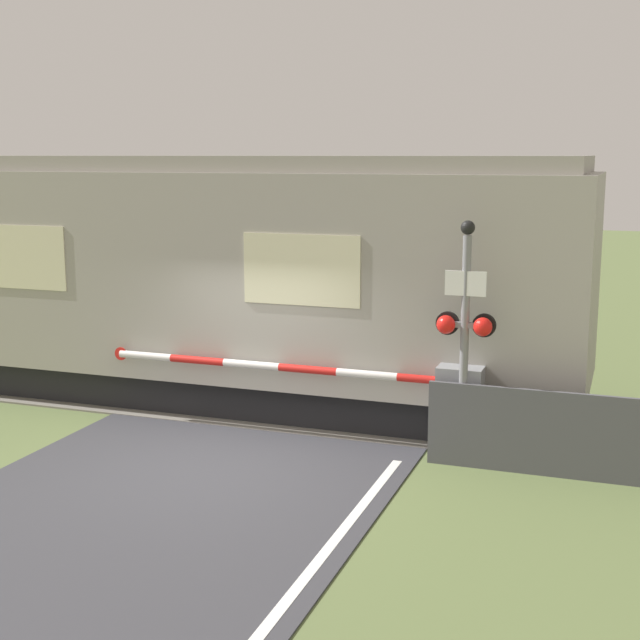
# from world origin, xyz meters

# --- Properties ---
(ground_plane) EXTENTS (80.00, 80.00, 0.00)m
(ground_plane) POSITION_xyz_m (0.00, 0.00, 0.00)
(ground_plane) COLOR #5B6B3D
(track_bed) EXTENTS (36.00, 3.20, 0.13)m
(track_bed) POSITION_xyz_m (0.00, 3.22, 0.02)
(track_bed) COLOR slate
(track_bed) RESTS_ON ground_plane
(train) EXTENTS (17.26, 3.08, 3.96)m
(train) POSITION_xyz_m (-4.11, 3.22, 2.03)
(train) COLOR black
(train) RESTS_ON ground_plane
(crossing_barrier) EXTENTS (5.58, 0.44, 1.23)m
(crossing_barrier) POSITION_xyz_m (2.51, 1.55, 0.68)
(crossing_barrier) COLOR gray
(crossing_barrier) RESTS_ON ground_plane
(signal_post) EXTENTS (0.77, 0.26, 3.17)m
(signal_post) POSITION_xyz_m (3.03, 1.21, 1.81)
(signal_post) COLOR gray
(signal_post) RESTS_ON ground_plane
(roadside_fence) EXTENTS (4.25, 0.06, 1.10)m
(roadside_fence) POSITION_xyz_m (4.73, 1.15, 0.55)
(roadside_fence) COLOR #4C4C51
(roadside_fence) RESTS_ON ground_plane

